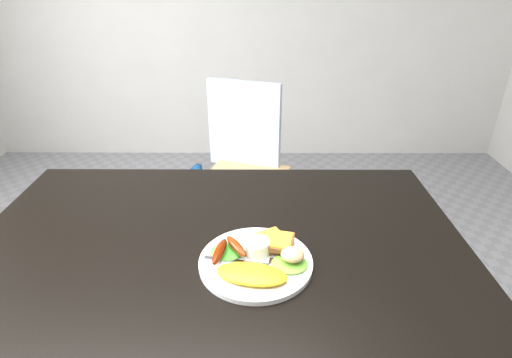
{
  "coord_description": "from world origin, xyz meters",
  "views": [
    {
      "loc": [
        0.09,
        -0.78,
        1.33
      ],
      "look_at": [
        0.09,
        0.04,
        0.9
      ],
      "focal_mm": 28.0,
      "sensor_mm": 36.0,
      "label": 1
    }
  ],
  "objects": [
    {
      "name": "ramekin",
      "position": [
        0.09,
        -0.06,
        0.78
      ],
      "size": [
        0.06,
        0.06,
        0.03
      ],
      "primitive_type": "cylinder",
      "rotation": [
        0.0,
        0.0,
        0.18
      ],
      "color": "white",
      "rests_on": "plate"
    },
    {
      "name": "potato_salad",
      "position": [
        0.17,
        -0.09,
        0.79
      ],
      "size": [
        0.05,
        0.05,
        0.03
      ],
      "primitive_type": "ellipsoid",
      "rotation": [
        0.0,
        0.0,
        -0.04
      ],
      "color": "beige",
      "rests_on": "lettuce_right"
    },
    {
      "name": "fork",
      "position": [
        0.05,
        -0.09,
        0.76
      ],
      "size": [
        0.14,
        0.04,
        0.0
      ],
      "primitive_type": "cube",
      "rotation": [
        0.0,
        0.0,
        -0.19
      ],
      "color": "#ADAFB7",
      "rests_on": "plate"
    },
    {
      "name": "toast_a",
      "position": [
        0.12,
        -0.02,
        0.77
      ],
      "size": [
        0.11,
        0.11,
        0.01
      ],
      "primitive_type": "cube",
      "rotation": [
        0.0,
        0.0,
        0.5
      ],
      "color": "#95602D",
      "rests_on": "plate"
    },
    {
      "name": "toast_b",
      "position": [
        0.14,
        -0.04,
        0.78
      ],
      "size": [
        0.08,
        0.08,
        0.01
      ],
      "primitive_type": "cube",
      "rotation": [
        0.0,
        0.0,
        -0.2
      ],
      "color": "brown",
      "rests_on": "toast_a"
    },
    {
      "name": "dining_table",
      "position": [
        0.0,
        0.0,
        0.73
      ],
      "size": [
        1.2,
        0.8,
        0.04
      ],
      "primitive_type": "cube",
      "color": "black",
      "rests_on": "ground"
    },
    {
      "name": "person",
      "position": [
        0.08,
        0.65,
        0.8
      ],
      "size": [
        0.66,
        0.53,
        1.6
      ],
      "primitive_type": "imported",
      "rotation": [
        0.0,
        0.0,
        3.43
      ],
      "color": "navy",
      "rests_on": "ground"
    },
    {
      "name": "sausage_a",
      "position": [
        0.01,
        -0.07,
        0.78
      ],
      "size": [
        0.04,
        0.09,
        0.02
      ],
      "primitive_type": "ellipsoid",
      "rotation": [
        0.0,
        0.0,
        -0.2
      ],
      "color": "#5A2201",
      "rests_on": "lettuce_left"
    },
    {
      "name": "sausage_b",
      "position": [
        0.05,
        -0.06,
        0.78
      ],
      "size": [
        0.06,
        0.08,
        0.02
      ],
      "primitive_type": "ellipsoid",
      "rotation": [
        0.0,
        0.0,
        0.54
      ],
      "color": "#6B2C02",
      "rests_on": "lettuce_left"
    },
    {
      "name": "dining_chair",
      "position": [
        0.03,
        0.89,
        0.45
      ],
      "size": [
        0.46,
        0.46,
        0.04
      ],
      "primitive_type": "cube",
      "rotation": [
        0.0,
        0.0,
        -0.33
      ],
      "color": "tan",
      "rests_on": "ground"
    },
    {
      "name": "omelette",
      "position": [
        0.08,
        -0.14,
        0.77
      ],
      "size": [
        0.16,
        0.1,
        0.02
      ],
      "primitive_type": "ellipsoid",
      "rotation": [
        0.0,
        0.0,
        -0.19
      ],
      "color": "yellow",
      "rests_on": "plate"
    },
    {
      "name": "plate",
      "position": [
        0.09,
        -0.08,
        0.76
      ],
      "size": [
        0.25,
        0.25,
        0.01
      ],
      "primitive_type": "cylinder",
      "color": "white",
      "rests_on": "dining_table"
    },
    {
      "name": "lettuce_right",
      "position": [
        0.16,
        -0.09,
        0.77
      ],
      "size": [
        0.09,
        0.08,
        0.01
      ],
      "primitive_type": "ellipsoid",
      "rotation": [
        0.0,
        0.0,
        -0.09
      ],
      "color": "#5B9928",
      "rests_on": "plate"
    },
    {
      "name": "lettuce_left",
      "position": [
        0.03,
        -0.05,
        0.77
      ],
      "size": [
        0.08,
        0.08,
        0.01
      ],
      "primitive_type": "ellipsoid",
      "rotation": [
        0.0,
        0.0,
        0.11
      ],
      "color": "green",
      "rests_on": "plate"
    }
  ]
}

